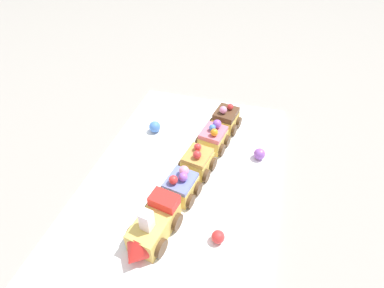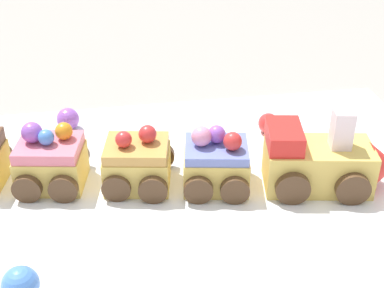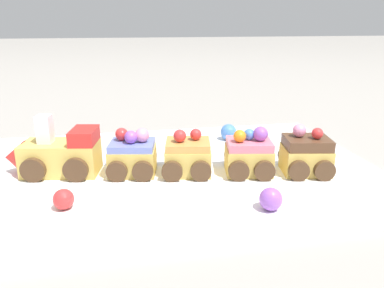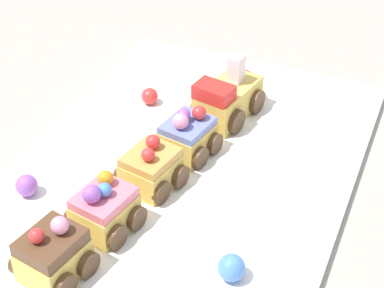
{
  "view_description": "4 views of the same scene",
  "coord_description": "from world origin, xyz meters",
  "px_view_note": "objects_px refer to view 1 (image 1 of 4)",
  "views": [
    {
      "loc": [
        0.43,
        0.14,
        0.51
      ],
      "look_at": [
        -0.03,
        0.01,
        0.08
      ],
      "focal_mm": 28.0,
      "sensor_mm": 36.0,
      "label": 1
    },
    {
      "loc": [
        -0.05,
        -0.43,
        0.33
      ],
      "look_at": [
        0.02,
        -0.01,
        0.07
      ],
      "focal_mm": 50.0,
      "sensor_mm": 36.0,
      "label": 2
    },
    {
      "loc": [
        0.06,
        0.52,
        0.22
      ],
      "look_at": [
        -0.04,
        -0.02,
        0.04
      ],
      "focal_mm": 35.0,
      "sensor_mm": 36.0,
      "label": 3
    },
    {
      "loc": [
        -0.56,
        -0.26,
        0.53
      ],
      "look_at": [
        -0.02,
        -0.03,
        0.09
      ],
      "focal_mm": 60.0,
      "sensor_mm": 36.0,
      "label": 4
    }
  ],
  "objects_px": {
    "cake_train_locomotive": "(152,229)",
    "gumball_blue": "(155,127)",
    "cake_car_chocolate": "(226,119)",
    "gumball_purple": "(260,154)",
    "cake_car_strawberry": "(213,138)",
    "cake_car_caramel": "(197,162)",
    "gumball_red": "(218,237)",
    "cake_car_blueberry": "(181,186)"
  },
  "relations": [
    {
      "from": "cake_train_locomotive",
      "to": "cake_car_strawberry",
      "type": "xyz_separation_m",
      "value": [
        -0.28,
        0.05,
        -0.0
      ]
    },
    {
      "from": "cake_train_locomotive",
      "to": "cake_car_caramel",
      "type": "xyz_separation_m",
      "value": [
        -0.19,
        0.03,
        -0.0
      ]
    },
    {
      "from": "cake_car_strawberry",
      "to": "gumball_blue",
      "type": "xyz_separation_m",
      "value": [
        -0.02,
        -0.16,
        -0.01
      ]
    },
    {
      "from": "cake_train_locomotive",
      "to": "cake_car_caramel",
      "type": "bearing_deg",
      "value": -180.0
    },
    {
      "from": "cake_car_blueberry",
      "to": "cake_car_strawberry",
      "type": "xyz_separation_m",
      "value": [
        -0.17,
        0.03,
        0.0
      ]
    },
    {
      "from": "gumball_red",
      "to": "cake_car_blueberry",
      "type": "bearing_deg",
      "value": -131.32
    },
    {
      "from": "cake_car_chocolate",
      "to": "cake_train_locomotive",
      "type": "bearing_deg",
      "value": 0.01
    },
    {
      "from": "cake_car_chocolate",
      "to": "gumball_red",
      "type": "bearing_deg",
      "value": 19.17
    },
    {
      "from": "gumball_purple",
      "to": "gumball_blue",
      "type": "distance_m",
      "value": 0.27
    },
    {
      "from": "gumball_purple",
      "to": "gumball_red",
      "type": "relative_size",
      "value": 1.11
    },
    {
      "from": "cake_car_strawberry",
      "to": "gumball_blue",
      "type": "height_order",
      "value": "cake_car_strawberry"
    },
    {
      "from": "cake_car_chocolate",
      "to": "gumball_blue",
      "type": "distance_m",
      "value": 0.19
    },
    {
      "from": "cake_train_locomotive",
      "to": "gumball_blue",
      "type": "relative_size",
      "value": 4.72
    },
    {
      "from": "cake_train_locomotive",
      "to": "cake_car_caramel",
      "type": "relative_size",
      "value": 1.74
    },
    {
      "from": "cake_car_strawberry",
      "to": "gumball_blue",
      "type": "distance_m",
      "value": 0.16
    },
    {
      "from": "gumball_red",
      "to": "cake_car_chocolate",
      "type": "bearing_deg",
      "value": -171.14
    },
    {
      "from": "cake_car_chocolate",
      "to": "gumball_red",
      "type": "distance_m",
      "value": 0.34
    },
    {
      "from": "cake_car_strawberry",
      "to": "gumball_red",
      "type": "bearing_deg",
      "value": 25.14
    },
    {
      "from": "cake_train_locomotive",
      "to": "cake_car_chocolate",
      "type": "distance_m",
      "value": 0.36
    },
    {
      "from": "gumball_red",
      "to": "gumball_blue",
      "type": "relative_size",
      "value": 0.83
    },
    {
      "from": "cake_car_blueberry",
      "to": "cake_car_caramel",
      "type": "distance_m",
      "value": 0.08
    },
    {
      "from": "gumball_purple",
      "to": "cake_train_locomotive",
      "type": "bearing_deg",
      "value": -32.07
    },
    {
      "from": "cake_car_blueberry",
      "to": "cake_car_strawberry",
      "type": "bearing_deg",
      "value": 179.9
    },
    {
      "from": "cake_train_locomotive",
      "to": "cake_car_blueberry",
      "type": "distance_m",
      "value": 0.11
    },
    {
      "from": "cake_car_strawberry",
      "to": "cake_car_chocolate",
      "type": "height_order",
      "value": "cake_car_chocolate"
    },
    {
      "from": "cake_car_caramel",
      "to": "cake_car_chocolate",
      "type": "distance_m",
      "value": 0.17
    },
    {
      "from": "cake_train_locomotive",
      "to": "gumball_blue",
      "type": "xyz_separation_m",
      "value": [
        -0.29,
        -0.11,
        -0.01
      ]
    },
    {
      "from": "cake_train_locomotive",
      "to": "gumball_red",
      "type": "relative_size",
      "value": 5.7
    },
    {
      "from": "cake_car_blueberry",
      "to": "cake_car_caramel",
      "type": "xyz_separation_m",
      "value": [
        -0.08,
        0.01,
        -0.0
      ]
    },
    {
      "from": "gumball_blue",
      "to": "cake_train_locomotive",
      "type": "bearing_deg",
      "value": 20.3
    },
    {
      "from": "gumball_purple",
      "to": "gumball_blue",
      "type": "relative_size",
      "value": 0.92
    },
    {
      "from": "gumball_purple",
      "to": "cake_car_chocolate",
      "type": "bearing_deg",
      "value": -133.12
    },
    {
      "from": "cake_car_chocolate",
      "to": "gumball_purple",
      "type": "height_order",
      "value": "cake_car_chocolate"
    },
    {
      "from": "cake_train_locomotive",
      "to": "cake_car_chocolate",
      "type": "xyz_separation_m",
      "value": [
        -0.36,
        0.06,
        -0.0
      ]
    },
    {
      "from": "cake_train_locomotive",
      "to": "cake_car_strawberry",
      "type": "height_order",
      "value": "cake_train_locomotive"
    },
    {
      "from": "cake_car_strawberry",
      "to": "gumball_purple",
      "type": "height_order",
      "value": "cake_car_strawberry"
    },
    {
      "from": "gumball_red",
      "to": "gumball_blue",
      "type": "height_order",
      "value": "gumball_blue"
    },
    {
      "from": "gumball_purple",
      "to": "cake_car_caramel",
      "type": "bearing_deg",
      "value": -60.26
    },
    {
      "from": "cake_car_chocolate",
      "to": "gumball_purple",
      "type": "relative_size",
      "value": 2.95
    },
    {
      "from": "cake_train_locomotive",
      "to": "cake_car_caramel",
      "type": "height_order",
      "value": "cake_train_locomotive"
    },
    {
      "from": "cake_car_caramel",
      "to": "gumball_blue",
      "type": "height_order",
      "value": "cake_car_caramel"
    },
    {
      "from": "cake_train_locomotive",
      "to": "cake_car_blueberry",
      "type": "xyz_separation_m",
      "value": [
        -0.11,
        0.02,
        -0.0
      ]
    }
  ]
}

